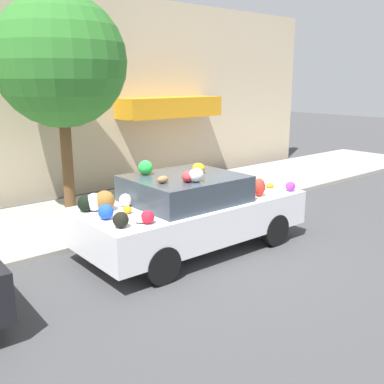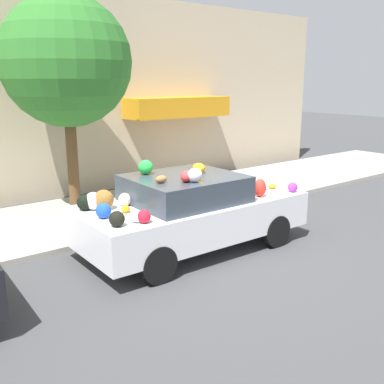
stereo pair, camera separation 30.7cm
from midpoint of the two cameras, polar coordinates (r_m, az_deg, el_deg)
ground_plane at (r=8.14m, az=-1.43°, el=-6.99°), size 60.00×60.00×0.00m
sidewalk_curb at (r=10.26m, az=-10.96°, el=-2.45°), size 24.00×3.20×0.11m
building_facade at (r=11.91m, az=-16.23°, el=11.54°), size 18.00×1.20×5.06m
street_tree at (r=10.00m, az=-17.24°, el=15.52°), size 2.73×2.73×4.56m
fire_hydrant at (r=10.76m, az=2.43°, el=0.77°), size 0.20×0.20×0.70m
art_car at (r=7.82m, az=-1.50°, el=-2.36°), size 4.07×1.89×1.59m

